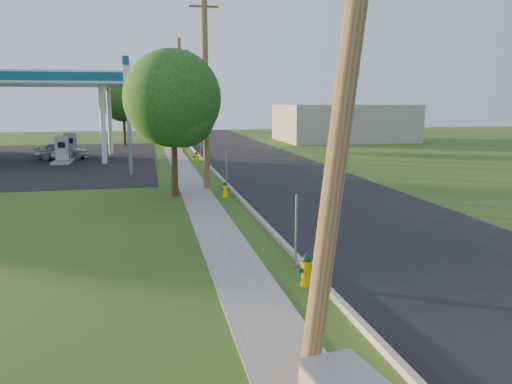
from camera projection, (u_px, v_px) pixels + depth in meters
ground_plane at (349, 345)px, 9.04m from camera, size 140.00×140.00×0.00m
road at (357, 214)px, 19.59m from camera, size 8.00×120.00×0.02m
curb at (258, 217)px, 18.75m from camera, size 0.15×120.00×0.15m
sidewalk at (212, 221)px, 18.39m from camera, size 1.50×120.00×0.03m
utility_pole_near at (348, 69)px, 7.09m from camera, size 1.40×0.32×9.48m
utility_pole_mid at (205, 89)px, 24.38m from camera, size 1.40×0.32×9.80m
utility_pole_far at (181, 96)px, 41.72m from camera, size 1.40×0.32×9.50m
sign_post_near at (296, 232)px, 12.95m from camera, size 0.05×0.04×2.00m
sign_post_mid at (227, 171)px, 24.30m from camera, size 0.05×0.04×2.00m
sign_post_far at (201, 148)px, 36.03m from camera, size 0.05×0.04×2.00m
fuel_pump_ne at (62, 153)px, 35.79m from camera, size 1.20×3.20×1.90m
fuel_pump_se at (71, 148)px, 39.64m from camera, size 1.20×3.20×1.90m
price_pylon at (127, 82)px, 28.77m from camera, size 0.34×2.04×6.85m
distant_building at (344, 123)px, 55.69m from camera, size 14.00×10.00×4.00m
tree_verge at (175, 102)px, 22.50m from camera, size 4.42×4.42×6.70m
tree_lot at (124, 100)px, 48.78m from camera, size 4.60×4.60×6.97m
hydrant_near at (306, 270)px, 11.87m from camera, size 0.41×0.37×0.80m
hydrant_mid at (225, 190)px, 22.91m from camera, size 0.38×0.34×0.73m
hydrant_far at (196, 157)px, 35.90m from camera, size 0.41×0.37×0.81m
car_silver at (62, 151)px, 37.94m from camera, size 3.91×1.65×1.32m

